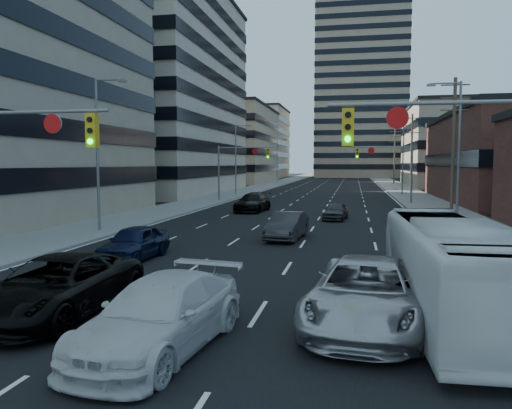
{
  "coord_description": "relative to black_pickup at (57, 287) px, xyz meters",
  "views": [
    {
      "loc": [
        4.29,
        -7.04,
        4.08
      ],
      "look_at": [
        -0.12,
        15.47,
        2.2
      ],
      "focal_mm": 35.0,
      "sensor_mm": 36.0,
      "label": 1
    }
  ],
  "objects": [
    {
      "name": "road_surface",
      "position": [
        3.47,
        125.2,
        -0.79
      ],
      "size": [
        18.0,
        300.0,
        0.02
      ],
      "primitive_type": "cube",
      "color": "black",
      "rests_on": "ground"
    },
    {
      "name": "sidewalk_left",
      "position": [
        -8.03,
        125.2,
        -0.73
      ],
      "size": [
        5.0,
        300.0,
        0.15
      ],
      "primitive_type": "cube",
      "color": "slate",
      "rests_on": "ground"
    },
    {
      "name": "sidewalk_right",
      "position": [
        14.97,
        125.2,
        -0.73
      ],
      "size": [
        5.0,
        300.0,
        0.15
      ],
      "primitive_type": "cube",
      "color": "slate",
      "rests_on": "ground"
    },
    {
      "name": "office_left_mid",
      "position": [
        -23.53,
        55.2,
        13.2
      ],
      "size": [
        26.0,
        34.0,
        28.0
      ],
      "primitive_type": "cube",
      "color": "#ADA089",
      "rests_on": "ground"
    },
    {
      "name": "office_left_far",
      "position": [
        -20.53,
        95.2,
        7.2
      ],
      "size": [
        20.0,
        30.0,
        16.0
      ],
      "primitive_type": "cube",
      "color": "gray",
      "rests_on": "ground"
    },
    {
      "name": "office_right_far",
      "position": [
        28.47,
        83.2,
        6.2
      ],
      "size": [
        22.0,
        28.0,
        14.0
      ],
      "primitive_type": "cube",
      "color": "gray",
      "rests_on": "ground"
    },
    {
      "name": "apartment_tower",
      "position": [
        9.47,
        145.2,
        28.2
      ],
      "size": [
        26.0,
        26.0,
        58.0
      ],
      "primitive_type": "cube",
      "color": "gray",
      "rests_on": "ground"
    },
    {
      "name": "bg_block_left",
      "position": [
        -24.53,
        135.2,
        9.2
      ],
      "size": [
        24.0,
        24.0,
        20.0
      ],
      "primitive_type": "cube",
      "color": "#ADA089",
      "rests_on": "ground"
    },
    {
      "name": "bg_block_right",
      "position": [
        35.47,
        125.2,
        5.2
      ],
      "size": [
        22.0,
        22.0,
        12.0
      ],
      "primitive_type": "cube",
      "color": "gray",
      "rests_on": "ground"
    },
    {
      "name": "signal_near_left",
      "position": [
        -3.99,
        3.2,
        3.53
      ],
      "size": [
        6.59,
        0.33,
        6.0
      ],
      "color": "slate",
      "rests_on": "ground"
    },
    {
      "name": "signal_near_right",
      "position": [
        10.92,
        3.2,
        3.53
      ],
      "size": [
        6.59,
        0.33,
        6.0
      ],
      "color": "slate",
      "rests_on": "ground"
    },
    {
      "name": "signal_far_left",
      "position": [
        -4.21,
        40.2,
        3.5
      ],
      "size": [
        6.09,
        0.33,
        6.0
      ],
      "color": "slate",
      "rests_on": "ground"
    },
    {
      "name": "signal_far_right",
      "position": [
        11.15,
        40.2,
        3.5
      ],
      "size": [
        6.09,
        0.33,
        6.0
      ],
      "color": "slate",
      "rests_on": "ground"
    },
    {
      "name": "utility_pole_block",
      "position": [
        15.67,
        31.2,
        4.98
      ],
      "size": [
        2.2,
        0.28,
        11.0
      ],
      "color": "#4C3D2D",
      "rests_on": "ground"
    },
    {
      "name": "utility_pole_midblock",
      "position": [
        15.67,
        61.2,
        4.98
      ],
      "size": [
        2.2,
        0.28,
        11.0
      ],
      "color": "#4C3D2D",
      "rests_on": "ground"
    },
    {
      "name": "utility_pole_distant",
      "position": [
        15.67,
        91.2,
        4.98
      ],
      "size": [
        2.2,
        0.28,
        11.0
      ],
      "color": "#4C3D2D",
      "rests_on": "ground"
    },
    {
      "name": "streetlight_left_near",
      "position": [
        -6.87,
        15.2,
        4.25
      ],
      "size": [
        2.03,
        0.22,
        9.0
      ],
      "color": "slate",
      "rests_on": "ground"
    },
    {
      "name": "streetlight_left_mid",
      "position": [
        -6.87,
        50.2,
        4.25
      ],
      "size": [
        2.03,
        0.22,
        9.0
      ],
      "color": "slate",
      "rests_on": "ground"
    },
    {
      "name": "streetlight_left_far",
      "position": [
        -6.87,
        85.2,
        4.25
      ],
      "size": [
        2.03,
        0.22,
        9.0
      ],
      "color": "slate",
      "rests_on": "ground"
    },
    {
      "name": "streetlight_right_near",
      "position": [
        13.81,
        20.2,
        4.25
      ],
      "size": [
        2.03,
        0.22,
        9.0
      ],
      "color": "slate",
      "rests_on": "ground"
    },
    {
      "name": "streetlight_right_far",
      "position": [
        13.81,
        55.2,
        4.25
      ],
      "size": [
        2.03,
        0.22,
        9.0
      ],
      "color": "slate",
      "rests_on": "ground"
    },
    {
      "name": "black_pickup",
      "position": [
        0.0,
        0.0,
        0.0
      ],
      "size": [
        2.79,
        5.82,
        1.6
      ],
      "primitive_type": "imported",
      "rotation": [
        0.0,
        0.0,
        -0.02
      ],
      "color": "black",
      "rests_on": "ground"
    },
    {
      "name": "white_van",
      "position": [
        3.66,
        -1.78,
        -0.02
      ],
      "size": [
        2.9,
        5.64,
        1.57
      ],
      "primitive_type": "imported",
      "rotation": [
        0.0,
        0.0,
        -0.14
      ],
      "color": "silver",
      "rests_on": "ground"
    },
    {
      "name": "silver_suv",
      "position": [
        8.12,
        0.73,
        0.03
      ],
      "size": [
        3.39,
        6.25,
        1.66
      ],
      "primitive_type": "imported",
      "rotation": [
        0.0,
        0.0,
        -0.11
      ],
      "color": "#B2B1B6",
      "rests_on": "ground"
    },
    {
      "name": "transit_bus",
      "position": [
        10.22,
        1.77,
        0.53
      ],
      "size": [
        2.57,
        9.64,
        2.66
      ],
      "primitive_type": "imported",
      "rotation": [
        0.0,
        0.0,
        0.04
      ],
      "color": "white",
      "rests_on": "ground"
    },
    {
      "name": "sedan_blue",
      "position": [
        -1.35,
        7.73,
        -0.07
      ],
      "size": [
        1.93,
        4.37,
        1.46
      ],
      "primitive_type": "imported",
      "rotation": [
        0.0,
        0.0,
        -0.05
      ],
      "color": "black",
      "rests_on": "ground"
    },
    {
      "name": "sedan_grey_center",
      "position": [
        4.27,
        14.67,
        -0.07
      ],
      "size": [
        1.98,
        4.58,
        1.47
      ],
      "primitive_type": "imported",
      "rotation": [
        0.0,
        0.0,
        -0.1
      ],
      "color": "#2D2C2F",
      "rests_on": "ground"
    },
    {
      "name": "sedan_black_far",
      "position": [
        -0.65,
        29.58,
        -0.02
      ],
      "size": [
        2.62,
        5.53,
        1.56
      ],
      "primitive_type": "imported",
      "rotation": [
        0.0,
        0.0,
        -0.08
      ],
      "color": "black",
      "rests_on": "ground"
    },
    {
      "name": "sedan_grey_right",
      "position": [
        6.51,
        24.66,
        -0.15
      ],
      "size": [
        1.93,
        3.95,
        1.3
      ],
      "primitive_type": "imported",
      "rotation": [
        0.0,
        0.0,
        -0.11
      ],
      "color": "#363638",
      "rests_on": "ground"
    }
  ]
}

